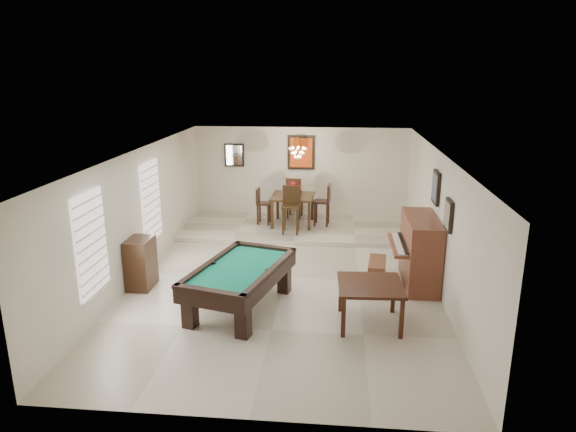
% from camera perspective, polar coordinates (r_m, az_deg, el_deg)
% --- Properties ---
extents(ground_plane, '(6.00, 9.00, 0.02)m').
position_cam_1_polar(ground_plane, '(10.67, -0.31, -6.88)').
color(ground_plane, beige).
extents(wall_back, '(6.00, 0.04, 2.60)m').
position_cam_1_polar(wall_back, '(14.60, 1.46, 4.76)').
color(wall_back, silver).
rests_on(wall_back, ground_plane).
extents(wall_front, '(6.00, 0.04, 2.60)m').
position_cam_1_polar(wall_front, '(6.08, -4.67, -11.87)').
color(wall_front, silver).
rests_on(wall_front, ground_plane).
extents(wall_left, '(0.04, 9.00, 2.60)m').
position_cam_1_polar(wall_left, '(10.94, -16.15, 0.31)').
color(wall_left, silver).
rests_on(wall_left, ground_plane).
extents(wall_right, '(0.04, 9.00, 2.60)m').
position_cam_1_polar(wall_right, '(10.38, 16.39, -0.54)').
color(wall_right, silver).
rests_on(wall_right, ground_plane).
extents(ceiling, '(6.00, 9.00, 0.04)m').
position_cam_1_polar(ceiling, '(9.96, -0.33, 7.10)').
color(ceiling, white).
rests_on(ceiling, wall_back).
extents(dining_step, '(6.00, 2.50, 0.12)m').
position_cam_1_polar(dining_step, '(13.69, 1.05, -1.35)').
color(dining_step, beige).
rests_on(dining_step, ground_plane).
extents(window_left_front, '(0.06, 1.00, 1.70)m').
position_cam_1_polar(window_left_front, '(8.98, -21.05, -2.86)').
color(window_left_front, white).
rests_on(window_left_front, wall_left).
extents(window_left_rear, '(0.06, 1.00, 1.70)m').
position_cam_1_polar(window_left_rear, '(11.45, -14.97, 1.59)').
color(window_left_rear, white).
rests_on(window_left_rear, wall_left).
extents(pool_table, '(1.82, 2.58, 0.78)m').
position_cam_1_polar(pool_table, '(9.26, -5.31, -7.97)').
color(pool_table, black).
rests_on(pool_table, ground_plane).
extents(square_table, '(1.10, 1.10, 0.73)m').
position_cam_1_polar(square_table, '(8.80, 9.05, -9.63)').
color(square_table, black).
rests_on(square_table, ground_plane).
extents(upright_piano, '(0.92, 1.65, 1.37)m').
position_cam_1_polar(upright_piano, '(10.44, 13.58, -3.79)').
color(upright_piano, brown).
rests_on(upright_piano, ground_plane).
extents(piano_bench, '(0.42, 0.88, 0.47)m').
position_cam_1_polar(piano_bench, '(10.49, 9.84, -6.12)').
color(piano_bench, brown).
rests_on(piano_bench, ground_plane).
extents(apothecary_chest, '(0.44, 0.66, 1.00)m').
position_cam_1_polar(apothecary_chest, '(10.45, -16.03, -5.06)').
color(apothecary_chest, black).
rests_on(apothecary_chest, ground_plane).
extents(dining_table, '(1.15, 1.15, 0.92)m').
position_cam_1_polar(dining_table, '(13.70, 0.54, 0.92)').
color(dining_table, black).
rests_on(dining_table, dining_step).
extents(flower_vase, '(0.19, 0.19, 0.27)m').
position_cam_1_polar(flower_vase, '(13.56, 0.54, 3.34)').
color(flower_vase, '#A90E23').
rests_on(flower_vase, dining_table).
extents(dining_chair_south, '(0.45, 0.45, 1.20)m').
position_cam_1_polar(dining_chair_south, '(12.93, 0.30, 0.64)').
color(dining_chair_south, black).
rests_on(dining_chair_south, dining_step).
extents(dining_chair_north, '(0.47, 0.47, 1.15)m').
position_cam_1_polar(dining_chair_north, '(14.36, 0.76, 2.10)').
color(dining_chair_north, black).
rests_on(dining_chair_north, dining_step).
extents(dining_chair_west, '(0.38, 0.38, 0.96)m').
position_cam_1_polar(dining_chair_west, '(13.80, -2.69, 1.10)').
color(dining_chair_west, black).
rests_on(dining_chair_west, dining_step).
extents(dining_chair_east, '(0.45, 0.45, 1.11)m').
position_cam_1_polar(dining_chair_east, '(13.67, 3.77, 1.26)').
color(dining_chair_east, black).
rests_on(dining_chair_east, dining_step).
extents(chandelier, '(0.44, 0.44, 0.60)m').
position_cam_1_polar(chandelier, '(13.17, 1.08, 7.51)').
color(chandelier, '#FFE5B2').
rests_on(chandelier, ceiling).
extents(back_painting, '(0.75, 0.06, 0.95)m').
position_cam_1_polar(back_painting, '(14.45, 1.46, 7.06)').
color(back_painting, '#D84C14').
rests_on(back_painting, wall_back).
extents(back_mirror, '(0.55, 0.06, 0.65)m').
position_cam_1_polar(back_mirror, '(14.72, -5.99, 6.75)').
color(back_mirror, white).
rests_on(back_mirror, wall_back).
extents(right_picture_upper, '(0.06, 0.55, 0.65)m').
position_cam_1_polar(right_picture_upper, '(10.52, 16.13, 3.06)').
color(right_picture_upper, slate).
rests_on(right_picture_upper, wall_right).
extents(right_picture_lower, '(0.06, 0.45, 0.55)m').
position_cam_1_polar(right_picture_lower, '(9.33, 17.43, 0.09)').
color(right_picture_lower, gray).
rests_on(right_picture_lower, wall_right).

